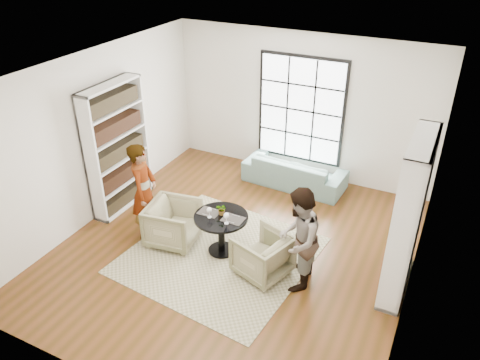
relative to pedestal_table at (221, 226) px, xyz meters
The scene contains 16 objects.
ground 0.57m from the pedestal_table, 46.14° to the left, with size 6.00×6.00×0.00m, color #5D3216.
room_shell 1.05m from the pedestal_table, 76.66° to the left, with size 6.00×6.01×6.00m.
rug 0.52m from the pedestal_table, 76.52° to the right, with size 2.76×2.76×0.01m, color tan.
pedestal_table is the anchor object (origin of this frame).
sofa 2.65m from the pedestal_table, 83.65° to the left, with size 2.07×0.81×0.61m, color gray.
armchair_left 0.87m from the pedestal_table, behind, with size 0.80×0.82×0.75m, color #C5BF8D.
armchair_right 0.85m from the pedestal_table, 13.30° to the right, with size 0.75×0.77×0.70m, color tan.
person_left 1.45m from the pedestal_table, behind, with size 0.63×0.41×1.72m, color gray.
person_right 1.41m from the pedestal_table, ahead, with size 0.80×0.62×1.64m, color gray.
placemat_left 0.30m from the pedestal_table, behind, with size 0.34×0.26×0.01m, color #292724.
placemat_right 0.29m from the pedestal_table, ahead, with size 0.34×0.26×0.01m, color #292724.
cutlery_left 0.30m from the pedestal_table, behind, with size 0.14×0.22×0.01m, color silver, non-canonical shape.
cutlery_right 0.29m from the pedestal_table, ahead, with size 0.14×0.22×0.01m, color silver, non-canonical shape.
wine_glass_left 0.37m from the pedestal_table, 144.24° to the right, with size 0.08×0.08×0.19m.
wine_glass_right 0.40m from the pedestal_table, 38.97° to the right, with size 0.09×0.09×0.19m.
flower_centerpiece 0.29m from the pedestal_table, 99.00° to the left, with size 0.17×0.15×0.19m, color gray.
Camera 1 is at (2.84, -5.61, 4.89)m, focal length 35.00 mm.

